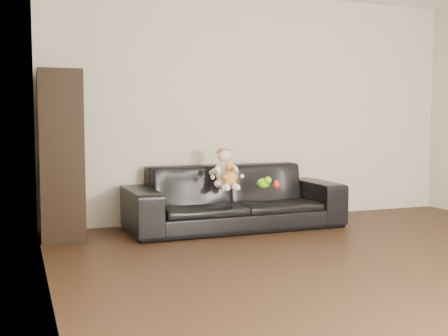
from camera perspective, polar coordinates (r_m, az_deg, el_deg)
name	(u,v)px	position (r m, az deg, el deg)	size (l,w,h in m)	color
floor	(411,278)	(4.40, 18.48, -10.59)	(5.50, 5.50, 0.00)	black
wall_back	(259,108)	(6.61, 3.57, 6.14)	(5.00, 5.00, 0.00)	beige
wall_left	(50,94)	(3.29, -17.27, 7.17)	(5.50, 5.50, 0.00)	beige
sofa	(234,197)	(6.01, 1.04, -2.96)	(2.29, 0.89, 0.67)	black
cabinet	(61,155)	(5.66, -16.24, 1.26)	(0.41, 0.56, 1.63)	black
shelf_item	(62,117)	(5.65, -16.12, 4.98)	(0.18, 0.25, 0.28)	silver
baby	(224,171)	(5.81, 0.04, -0.30)	(0.30, 0.37, 0.43)	#FCD5D7
teddy_bear	(230,174)	(5.69, 0.61, -0.63)	(0.14, 0.14, 0.25)	#BF8136
toy_green	(263,183)	(5.89, 4.00, -1.57)	(0.13, 0.16, 0.11)	#71E21A
toy_rattle	(277,185)	(5.89, 5.36, -1.73)	(0.08, 0.08, 0.08)	red
toy_blue_disc	(263,187)	(5.97, 3.99, -1.94)	(0.09, 0.09, 0.01)	blue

